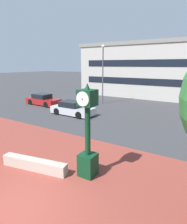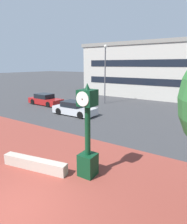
{
  "view_description": "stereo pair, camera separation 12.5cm",
  "coord_description": "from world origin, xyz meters",
  "px_view_note": "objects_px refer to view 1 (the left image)",
  "views": [
    {
      "loc": [
        5.02,
        -3.19,
        4.61
      ],
      "look_at": [
        1.03,
        3.13,
        2.77
      ],
      "focal_mm": 31.0,
      "sensor_mm": 36.0,
      "label": 1
    },
    {
      "loc": [
        5.13,
        -3.13,
        4.61
      ],
      "look_at": [
        1.03,
        3.13,
        2.77
      ],
      "focal_mm": 31.0,
      "sensor_mm": 36.0,
      "label": 2
    }
  ],
  "objects_px": {
    "street_clock": "(88,138)",
    "car_street_far": "(43,100)",
    "street_lamp_post": "(103,69)",
    "car_street_near": "(72,109)"
  },
  "relations": [
    {
      "from": "street_clock",
      "to": "car_street_far",
      "type": "height_order",
      "value": "street_clock"
    },
    {
      "from": "car_street_far",
      "to": "street_lamp_post",
      "type": "bearing_deg",
      "value": 131.81
    },
    {
      "from": "street_clock",
      "to": "street_lamp_post",
      "type": "distance_m",
      "value": 16.02
    },
    {
      "from": "car_street_far",
      "to": "street_lamp_post",
      "type": "xyz_separation_m",
      "value": [
        5.5,
        4.46,
        3.58
      ]
    },
    {
      "from": "car_street_far",
      "to": "street_clock",
      "type": "bearing_deg",
      "value": 55.96
    },
    {
      "from": "car_street_near",
      "to": "car_street_far",
      "type": "relative_size",
      "value": 0.94
    },
    {
      "from": "street_lamp_post",
      "to": "car_street_near",
      "type": "bearing_deg",
      "value": -86.95
    },
    {
      "from": "street_clock",
      "to": "car_street_near",
      "type": "bearing_deg",
      "value": 130.99
    },
    {
      "from": "street_clock",
      "to": "car_street_near",
      "type": "xyz_separation_m",
      "value": [
        -6.97,
        7.76,
        -1.11
      ]
    },
    {
      "from": "street_clock",
      "to": "car_street_far",
      "type": "distance_m",
      "value": 16.03
    }
  ]
}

